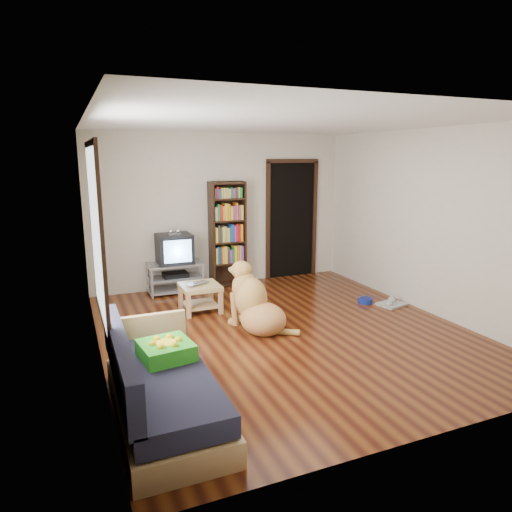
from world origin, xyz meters
name	(u,v)px	position (x,y,z in m)	size (l,w,h in m)	color
ground	(284,331)	(0.00, 0.00, 0.00)	(5.00, 5.00, 0.00)	#5C2A0F
ceiling	(287,122)	(0.00, 0.00, 2.60)	(5.00, 5.00, 0.00)	white
wall_back	(221,210)	(0.00, 2.50, 1.30)	(4.50, 4.50, 0.00)	beige
wall_front	(436,282)	(0.00, -2.50, 1.30)	(4.50, 4.50, 0.00)	beige
wall_left	(93,245)	(-2.25, 0.00, 1.30)	(5.00, 5.00, 0.00)	beige
wall_right	(428,222)	(2.25, 0.00, 1.30)	(5.00, 5.00, 0.00)	beige
green_cushion	(166,350)	(-1.75, -1.12, 0.49)	(0.44, 0.44, 0.15)	green
laptop	(200,284)	(-0.79, 1.15, 0.41)	(0.35, 0.23, 0.03)	silver
dog_bowl	(365,300)	(1.67, 0.56, 0.04)	(0.22, 0.22, 0.08)	navy
grey_rag	(392,304)	(1.97, 0.31, 0.01)	(0.40, 0.32, 0.03)	#A1A1A1
window	(96,233)	(-2.23, -0.50, 1.50)	(0.03, 1.46, 1.70)	white
doorway	(292,217)	(1.35, 2.48, 1.12)	(1.03, 0.05, 2.19)	black
tv_stand	(175,276)	(-0.90, 2.25, 0.27)	(0.90, 0.45, 0.50)	#99999E
crt_tv	(174,248)	(-0.90, 2.27, 0.74)	(0.55, 0.52, 0.58)	black
bookshelf	(227,228)	(0.05, 2.34, 1.00)	(0.60, 0.30, 1.80)	black
sofa	(159,390)	(-1.87, -1.38, 0.26)	(0.80, 1.80, 0.80)	tan
coffee_table	(200,293)	(-0.79, 1.18, 0.28)	(0.55, 0.55, 0.40)	tan
dog	(255,305)	(-0.32, 0.22, 0.33)	(0.78, 1.01, 0.91)	#B97B47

